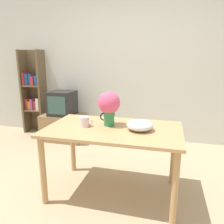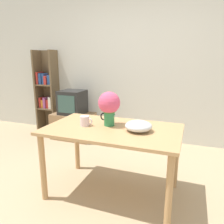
{
  "view_description": "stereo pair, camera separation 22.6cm",
  "coord_description": "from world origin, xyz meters",
  "px_view_note": "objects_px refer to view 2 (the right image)",
  "views": [
    {
      "loc": [
        0.66,
        -1.91,
        1.43
      ],
      "look_at": [
        0.11,
        0.22,
        0.89
      ],
      "focal_mm": 35.0,
      "sensor_mm": 36.0,
      "label": 1
    },
    {
      "loc": [
        0.88,
        -1.84,
        1.43
      ],
      "look_at": [
        0.11,
        0.22,
        0.89
      ],
      "focal_mm": 35.0,
      "sensor_mm": 36.0,
      "label": 2
    }
  ],
  "objects_px": {
    "white_bowl": "(139,126)",
    "coffee_mug": "(85,121)",
    "tv_set": "(72,102)",
    "flower_vase": "(109,105)"
  },
  "relations": [
    {
      "from": "coffee_mug",
      "to": "white_bowl",
      "type": "distance_m",
      "value": 0.57
    },
    {
      "from": "white_bowl",
      "to": "tv_set",
      "type": "bearing_deg",
      "value": 138.47
    },
    {
      "from": "white_bowl",
      "to": "coffee_mug",
      "type": "bearing_deg",
      "value": -177.5
    },
    {
      "from": "flower_vase",
      "to": "coffee_mug",
      "type": "relative_size",
      "value": 2.64
    },
    {
      "from": "flower_vase",
      "to": "tv_set",
      "type": "distance_m",
      "value": 1.78
    },
    {
      "from": "flower_vase",
      "to": "tv_set",
      "type": "relative_size",
      "value": 0.86
    },
    {
      "from": "flower_vase",
      "to": "white_bowl",
      "type": "distance_m",
      "value": 0.38
    },
    {
      "from": "tv_set",
      "to": "flower_vase",
      "type": "bearing_deg",
      "value": -46.92
    },
    {
      "from": "tv_set",
      "to": "white_bowl",
      "type": "bearing_deg",
      "value": -41.53
    },
    {
      "from": "flower_vase",
      "to": "coffee_mug",
      "type": "xyz_separation_m",
      "value": [
        -0.23,
        -0.1,
        -0.16
      ]
    }
  ]
}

